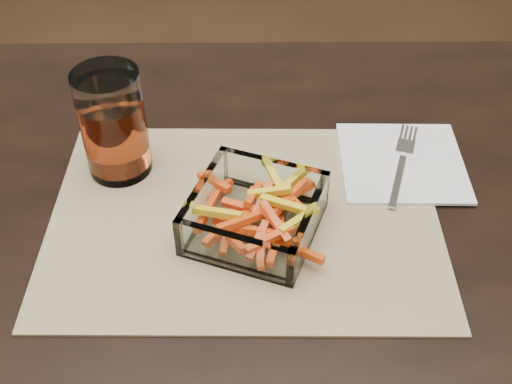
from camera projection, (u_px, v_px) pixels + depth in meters
dining_table at (286, 299)px, 0.77m from camera, size 1.60×0.90×0.75m
placemat at (245, 217)px, 0.75m from camera, size 0.45×0.34×0.00m
glass_bowl at (255, 216)px, 0.72m from camera, size 0.17×0.17×0.05m
tumbler at (114, 127)px, 0.77m from camera, size 0.08×0.08×0.14m
napkin at (402, 162)px, 0.81m from camera, size 0.16×0.16×0.00m
fork at (402, 161)px, 0.81m from camera, size 0.06×0.16×0.00m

